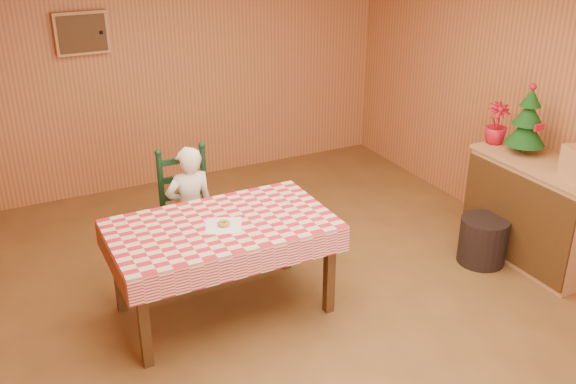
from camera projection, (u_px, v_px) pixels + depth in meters
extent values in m
plane|color=brown|center=(299.00, 312.00, 5.02)|extent=(6.00, 6.00, 0.00)
cube|color=#B97042|center=(171.00, 67.00, 6.93)|extent=(5.00, 0.10, 2.60)
cube|color=#B97042|center=(557.00, 110.00, 5.51)|extent=(0.10, 6.00, 2.60)
cube|color=tan|center=(82.00, 33.00, 6.32)|extent=(0.52, 0.08, 0.42)
cube|color=#472B13|center=(82.00, 34.00, 6.29)|extent=(0.46, 0.02, 0.36)
sphere|color=black|center=(101.00, 32.00, 6.35)|extent=(0.04, 0.04, 0.04)
cube|color=#472B13|center=(221.00, 229.00, 4.75)|extent=(1.60, 0.90, 0.06)
cube|color=#472B13|center=(144.00, 324.00, 4.31)|extent=(0.07, 0.07, 0.69)
cube|color=#472B13|center=(329.00, 273.00, 4.90)|extent=(0.07, 0.07, 0.69)
cube|color=#472B13|center=(118.00, 272.00, 4.91)|extent=(0.07, 0.07, 0.69)
cube|color=#472B13|center=(286.00, 232.00, 5.50)|extent=(0.07, 0.07, 0.69)
cube|color=red|center=(221.00, 224.00, 4.73)|extent=(1.64, 0.94, 0.02)
cube|color=red|center=(247.00, 265.00, 4.39)|extent=(1.64, 0.02, 0.18)
cube|color=red|center=(200.00, 211.00, 5.16)|extent=(1.64, 0.02, 0.18)
cube|color=#2B5326|center=(111.00, 261.00, 4.44)|extent=(0.02, 0.94, 0.18)
cube|color=#2B5326|center=(318.00, 214.00, 5.11)|extent=(0.02, 0.94, 0.18)
cube|color=black|center=(192.00, 223.00, 5.46)|extent=(0.44, 0.40, 0.04)
cylinder|color=black|center=(178.00, 261.00, 5.34)|extent=(0.04, 0.04, 0.41)
cylinder|color=black|center=(221.00, 250.00, 5.49)|extent=(0.04, 0.04, 0.41)
cylinder|color=black|center=(166.00, 243.00, 5.61)|extent=(0.04, 0.04, 0.41)
cylinder|color=black|center=(207.00, 234.00, 5.77)|extent=(0.04, 0.04, 0.41)
cylinder|color=black|center=(161.00, 186.00, 5.39)|extent=(0.05, 0.05, 0.60)
sphere|color=black|center=(158.00, 153.00, 5.27)|extent=(0.06, 0.06, 0.06)
cylinder|color=black|center=(204.00, 178.00, 5.55)|extent=(0.05, 0.05, 0.60)
sphere|color=black|center=(202.00, 145.00, 5.42)|extent=(0.06, 0.06, 0.06)
cube|color=black|center=(184.00, 195.00, 5.52)|extent=(0.38, 0.03, 0.05)
cube|color=black|center=(182.00, 178.00, 5.45)|extent=(0.38, 0.03, 0.05)
cube|color=black|center=(181.00, 160.00, 5.38)|extent=(0.38, 0.03, 0.05)
imported|color=white|center=(191.00, 210.00, 5.41)|extent=(0.41, 0.27, 1.12)
cube|color=white|center=(224.00, 225.00, 4.69)|extent=(0.34, 0.34, 0.00)
torus|color=#B58341|center=(224.00, 223.00, 4.68)|extent=(0.10, 0.10, 0.03)
cube|color=tan|center=(536.00, 213.00, 5.60)|extent=(0.50, 1.20, 0.90)
cube|color=tan|center=(544.00, 164.00, 5.41)|extent=(0.54, 1.24, 0.03)
cube|color=#472B13|center=(513.00, 219.00, 5.49)|extent=(0.02, 1.20, 0.80)
cylinder|color=#472B13|center=(523.00, 148.00, 5.59)|extent=(0.04, 0.04, 0.08)
cone|color=#0D3A11|center=(526.00, 131.00, 5.52)|extent=(0.34, 0.34, 0.24)
cone|color=#0D3A11|center=(529.00, 113.00, 5.46)|extent=(0.26, 0.26, 0.20)
cone|color=#0D3A11|center=(532.00, 97.00, 5.40)|extent=(0.18, 0.18, 0.16)
sphere|color=#AF1020|center=(533.00, 87.00, 5.36)|extent=(0.06, 0.06, 0.06)
cube|color=#AF1020|center=(539.00, 127.00, 5.36)|extent=(0.10, 0.02, 0.06)
sphere|color=#AF1020|center=(539.00, 128.00, 5.49)|extent=(0.04, 0.04, 0.04)
sphere|color=#AF1020|center=(517.00, 119.00, 5.49)|extent=(0.04, 0.04, 0.04)
sphere|color=#AF1020|center=(525.00, 105.00, 5.53)|extent=(0.04, 0.04, 0.04)
imported|color=#AF1020|center=(497.00, 123.00, 5.75)|extent=(0.27, 0.27, 0.37)
cylinder|color=black|center=(483.00, 241.00, 5.64)|extent=(0.48, 0.48, 0.42)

